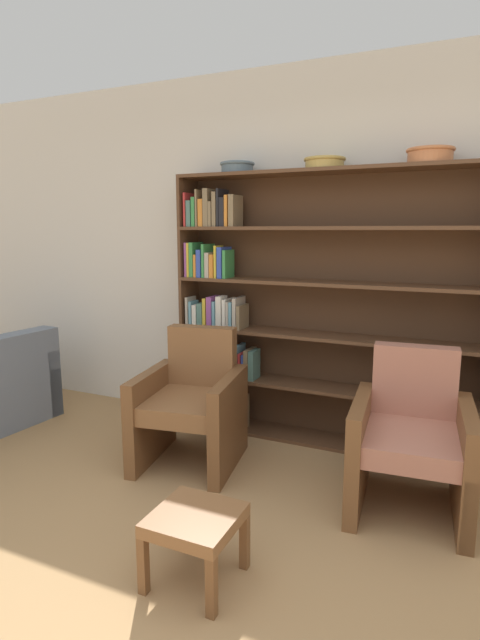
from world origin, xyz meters
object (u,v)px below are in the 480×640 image
(bowl_stoneware, at_px, (430,155))
(bowl_terracotta, at_px, (325,163))
(bookshelf, at_px, (292,313))
(armchair_cushioned, at_px, (411,440))
(bowl_sage, at_px, (237,167))
(footstool, at_px, (195,525))
(armchair_leather, at_px, (192,404))

(bowl_stoneware, bearing_deg, bowl_terracotta, 180.00)
(bookshelf, relative_size, armchair_cushioned, 2.50)
(bowl_sage, xyz_separation_m, bowl_terracotta, (0.66, 0.00, -0.00))
(bowl_terracotta, xyz_separation_m, footstool, (-0.08, -1.71, -1.75))
(bowl_terracotta, distance_m, armchair_cushioned, 1.90)
(bookshelf, relative_size, bowl_stoneware, 7.51)
(footstool, bearing_deg, bowl_terracotta, 87.30)
(armchair_leather, bearing_deg, footstool, 111.25)
(bowl_stoneware, distance_m, armchair_leather, 2.24)
(bookshelf, distance_m, bowl_sage, 1.16)
(bowl_sage, height_order, bowl_terracotta, bowl_sage)
(bowl_sage, distance_m, bowl_terracotta, 0.66)
(bowl_sage, bearing_deg, armchair_cushioned, -25.51)
(bookshelf, distance_m, bowl_terracotta, 1.09)
(bookshelf, xyz_separation_m, bowl_sage, (-0.44, -0.02, 1.07))
(armchair_cushioned, bearing_deg, bowl_stoneware, -90.83)
(bowl_sage, height_order, bowl_stoneware, bowl_stoneware)
(bookshelf, bearing_deg, bowl_terracotta, -4.26)
(bowl_terracotta, bearing_deg, bowl_stoneware, 0.00)
(armchair_cushioned, xyz_separation_m, footstool, (-0.81, -1.05, -0.13))
(bookshelf, relative_size, bowl_sage, 8.67)
(bowl_sage, relative_size, armchair_leather, 0.29)
(armchair_cushioned, relative_size, footstool, 2.39)
(bowl_sage, distance_m, armchair_cushioned, 2.24)
(bowl_terracotta, height_order, footstool, bowl_terracotta)
(armchair_cushioned, bearing_deg, armchair_leather, -4.79)
(bookshelf, relative_size, footstool, 5.97)
(footstool, bearing_deg, armchair_leather, 120.44)
(bowl_stoneware, relative_size, armchair_cushioned, 0.33)
(armchair_cushioned, bearing_deg, bowl_terracotta, -47.18)
(bowl_terracotta, relative_size, armchair_cushioned, 0.32)
(bookshelf, distance_m, armchair_leather, 1.00)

